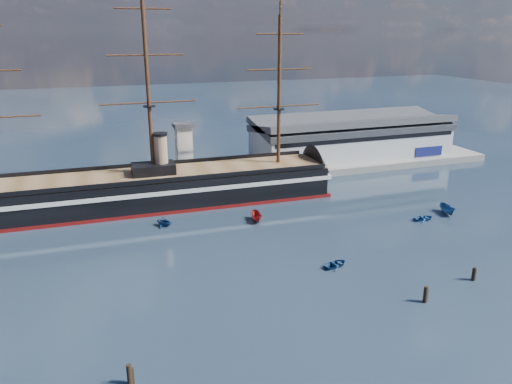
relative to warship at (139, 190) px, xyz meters
name	(u,v)px	position (x,y,z in m)	size (l,w,h in m)	color
ground	(204,230)	(10.89, -20.00, -4.04)	(600.00, 600.00, 0.00)	#1B2A36
quay	(208,180)	(20.89, 16.00, -4.04)	(180.00, 18.00, 2.00)	slate
warehouse	(352,138)	(68.89, 20.00, 3.95)	(63.00, 21.00, 11.60)	#B7BABC
quay_tower	(184,150)	(13.89, 13.00, 5.72)	(5.00, 5.00, 15.00)	silver
warship	(139,190)	(0.00, 0.00, 0.00)	(113.07, 18.42, 53.94)	black
motorboat_b	(336,266)	(28.98, -44.42, -4.04)	(3.03, 1.21, 1.41)	navy
motorboat_c	(257,221)	(23.13, -18.78, -4.04)	(6.23, 2.28, 2.49)	maroon
motorboat_d	(164,226)	(3.29, -14.71, -4.04)	(6.55, 2.84, 2.40)	navy
motorboat_e	(424,220)	(58.45, -30.65, -4.04)	(2.97, 1.19, 1.39)	#1A4B88
motorboat_f	(447,214)	(66.00, -29.16, -4.04)	(6.47, 2.37, 2.59)	navy
piling_near_right	(424,302)	(36.03, -60.10, -4.04)	(0.64, 0.64, 3.44)	black
piling_far_right	(473,280)	(48.36, -56.90, -4.04)	(0.64, 0.64, 3.08)	black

